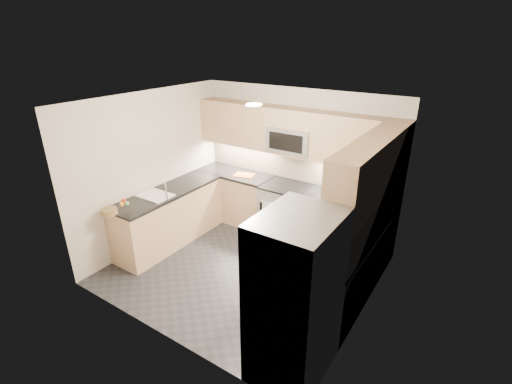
{
  "coord_description": "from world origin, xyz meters",
  "views": [
    {
      "loc": [
        2.74,
        -3.81,
        3.3
      ],
      "look_at": [
        0.0,
        0.35,
        1.15
      ],
      "focal_mm": 26.0,
      "sensor_mm": 36.0,
      "label": 1
    }
  ],
  "objects_px": {
    "microwave": "(292,140)",
    "utensil_bowl": "(386,204)",
    "refrigerator": "(295,298)",
    "cutting_board": "(244,175)",
    "fruit_basket": "(109,211)",
    "gas_range": "(285,211)"
  },
  "relations": [
    {
      "from": "microwave",
      "to": "utensil_bowl",
      "type": "bearing_deg",
      "value": -4.82
    },
    {
      "from": "microwave",
      "to": "refrigerator",
      "type": "distance_m",
      "value": 3.04
    },
    {
      "from": "cutting_board",
      "to": "fruit_basket",
      "type": "relative_size",
      "value": 1.54
    },
    {
      "from": "utensil_bowl",
      "to": "fruit_basket",
      "type": "relative_size",
      "value": 1.41
    },
    {
      "from": "utensil_bowl",
      "to": "cutting_board",
      "type": "relative_size",
      "value": 0.91
    },
    {
      "from": "refrigerator",
      "to": "fruit_basket",
      "type": "relative_size",
      "value": 8.06
    },
    {
      "from": "refrigerator",
      "to": "cutting_board",
      "type": "distance_m",
      "value": 3.35
    },
    {
      "from": "microwave",
      "to": "cutting_board",
      "type": "height_order",
      "value": "microwave"
    },
    {
      "from": "cutting_board",
      "to": "fruit_basket",
      "type": "xyz_separation_m",
      "value": [
        -0.7,
        -2.31,
        0.04
      ]
    },
    {
      "from": "fruit_basket",
      "to": "gas_range",
      "type": "bearing_deg",
      "value": 55.84
    },
    {
      "from": "utensil_bowl",
      "to": "fruit_basket",
      "type": "bearing_deg",
      "value": -144.4
    },
    {
      "from": "microwave",
      "to": "gas_range",
      "type": "bearing_deg",
      "value": -90.0
    },
    {
      "from": "fruit_basket",
      "to": "cutting_board",
      "type": "bearing_deg",
      "value": 73.03
    },
    {
      "from": "gas_range",
      "to": "utensil_bowl",
      "type": "height_order",
      "value": "utensil_bowl"
    },
    {
      "from": "refrigerator",
      "to": "cutting_board",
      "type": "height_order",
      "value": "refrigerator"
    },
    {
      "from": "gas_range",
      "to": "microwave",
      "type": "xyz_separation_m",
      "value": [
        0.0,
        0.12,
        1.24
      ]
    },
    {
      "from": "gas_range",
      "to": "fruit_basket",
      "type": "bearing_deg",
      "value": -124.16
    },
    {
      "from": "microwave",
      "to": "refrigerator",
      "type": "height_order",
      "value": "microwave"
    },
    {
      "from": "fruit_basket",
      "to": "microwave",
      "type": "bearing_deg",
      "value": 57.23
    },
    {
      "from": "cutting_board",
      "to": "fruit_basket",
      "type": "distance_m",
      "value": 2.41
    },
    {
      "from": "cutting_board",
      "to": "fruit_basket",
      "type": "bearing_deg",
      "value": -106.97
    },
    {
      "from": "refrigerator",
      "to": "microwave",
      "type": "bearing_deg",
      "value": 119.62
    }
  ]
}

